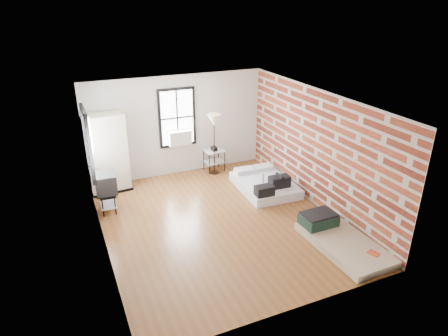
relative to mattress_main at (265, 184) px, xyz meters
name	(u,v)px	position (x,y,z in m)	size (l,w,h in m)	color
ground	(219,222)	(-1.74, -1.03, -0.16)	(6.00, 6.00, 0.00)	brown
room_shell	(222,144)	(-1.51, -0.67, 1.58)	(5.02, 6.02, 2.80)	silver
mattress_main	(265,184)	(0.00, 0.00, 0.00)	(1.39, 1.84, 0.58)	white
mattress_bare	(338,238)	(0.18, -2.78, -0.03)	(1.10, 2.04, 0.44)	tan
wardrobe	(107,153)	(-3.74, 1.62, 0.87)	(1.08, 0.67, 2.06)	black
side_table	(214,154)	(-0.76, 1.69, 0.34)	(0.59, 0.49, 0.74)	black
floor_lamp	(214,123)	(-0.83, 1.51, 1.35)	(0.38, 0.38, 1.75)	black
tv_stand	(106,185)	(-3.96, 0.53, 0.52)	(0.50, 0.69, 0.94)	black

